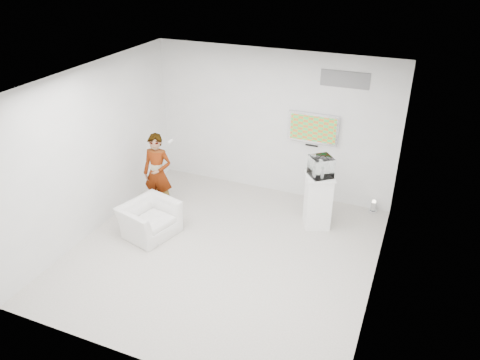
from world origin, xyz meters
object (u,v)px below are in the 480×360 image
(tv, at_px, (313,128))
(floor_uplight, at_px, (373,207))
(armchair, at_px, (150,219))
(pedestal, at_px, (318,201))
(person, at_px, (158,173))

(tv, xyz_separation_m, floor_uplight, (1.34, -0.10, -1.42))
(floor_uplight, bearing_deg, armchair, -147.72)
(pedestal, bearing_deg, person, -168.58)
(tv, relative_size, pedestal, 0.96)
(tv, bearing_deg, person, -149.04)
(armchair, bearing_deg, person, 34.96)
(person, bearing_deg, armchair, -77.91)
(tv, height_order, armchair, tv)
(armchair, xyz_separation_m, pedestal, (2.73, 1.45, 0.21))
(person, height_order, pedestal, person)
(tv, height_order, floor_uplight, tv)
(tv, bearing_deg, pedestal, -66.95)
(tv, relative_size, floor_uplight, 3.73)
(armchair, xyz_separation_m, floor_uplight, (3.66, 2.31, -0.17))
(pedestal, bearing_deg, armchair, -152.05)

